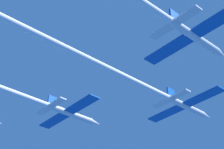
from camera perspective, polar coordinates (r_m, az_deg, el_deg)
The scene contains 1 object.
jet_lead at distance 67.80m, azimuth 2.20°, elevation -0.42°, with size 18.83×60.40×3.12m.
Camera 1 is at (41.72, -55.92, -36.02)m, focal length 58.75 mm.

